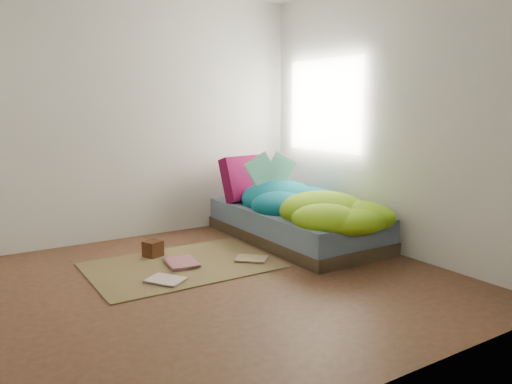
# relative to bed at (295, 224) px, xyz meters

# --- Properties ---
(ground) EXTENTS (3.50, 3.50, 0.00)m
(ground) POSITION_rel_bed_xyz_m (-1.22, -0.72, -0.17)
(ground) COLOR #492E1C
(ground) RESTS_ON ground
(room_walls) EXTENTS (3.54, 3.54, 2.62)m
(room_walls) POSITION_rel_bed_xyz_m (-1.21, -0.71, 1.46)
(room_walls) COLOR silver
(room_walls) RESTS_ON ground
(bed) EXTENTS (1.00, 2.00, 0.34)m
(bed) POSITION_rel_bed_xyz_m (0.00, 0.00, 0.00)
(bed) COLOR #372C1E
(bed) RESTS_ON ground
(duvet) EXTENTS (0.96, 1.84, 0.34)m
(duvet) POSITION_rel_bed_xyz_m (0.00, -0.22, 0.34)
(duvet) COLOR #065769
(duvet) RESTS_ON bed
(rug) EXTENTS (1.60, 1.10, 0.01)m
(rug) POSITION_rel_bed_xyz_m (-1.37, -0.17, -0.16)
(rug) COLOR brown
(rug) RESTS_ON ground
(pillow_floral) EXTENTS (0.57, 0.41, 0.12)m
(pillow_floral) POSITION_rel_bed_xyz_m (0.22, 0.82, 0.23)
(pillow_floral) COLOR beige
(pillow_floral) RESTS_ON bed
(pillow_magenta) EXTENTS (0.51, 0.22, 0.50)m
(pillow_magenta) POSITION_rel_bed_xyz_m (-0.23, 0.66, 0.42)
(pillow_magenta) COLOR #4D0526
(pillow_magenta) RESTS_ON bed
(open_book) EXTENTS (0.48, 0.22, 0.29)m
(open_book) POSITION_rel_bed_xyz_m (-0.11, 0.29, 0.65)
(open_book) COLOR #318E2E
(open_book) RESTS_ON duvet
(wooden_box) EXTENTS (0.19, 0.19, 0.15)m
(wooden_box) POSITION_rel_bed_xyz_m (-1.50, 0.21, -0.08)
(wooden_box) COLOR #381A0C
(wooden_box) RESTS_ON rug
(floor_book_a) EXTENTS (0.34, 0.36, 0.02)m
(floor_book_a) POSITION_rel_bed_xyz_m (-1.74, -0.55, -0.15)
(floor_book_a) COLOR silver
(floor_book_a) RESTS_ON rug
(floor_book_b) EXTENTS (0.30, 0.37, 0.03)m
(floor_book_b) POSITION_rel_bed_xyz_m (-1.50, -0.15, -0.14)
(floor_book_b) COLOR #C6727A
(floor_book_b) RESTS_ON rug
(floor_book_c) EXTENTS (0.34, 0.34, 0.02)m
(floor_book_c) POSITION_rel_bed_xyz_m (-0.85, -0.46, -0.15)
(floor_book_c) COLOR tan
(floor_book_c) RESTS_ON rug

